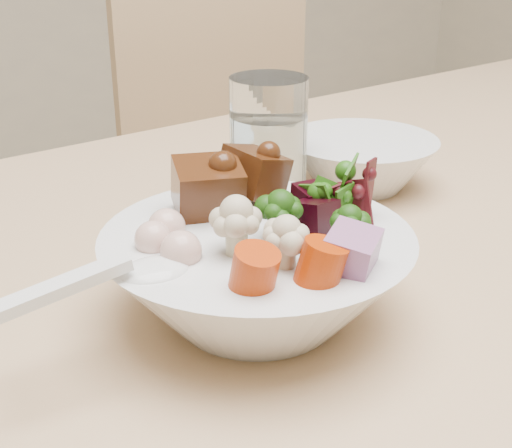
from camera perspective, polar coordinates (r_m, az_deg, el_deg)
name	(u,v)px	position (r m, az deg, el deg)	size (l,w,h in m)	color
dining_table	(504,265)	(0.86, 19.25, -3.08)	(1.84, 1.25, 0.80)	tan
chair_far	(241,198)	(1.50, -1.19, 2.07)	(0.45, 0.45, 0.94)	tan
food_bowl	(258,269)	(0.54, 0.19, -3.59)	(0.24, 0.24, 0.13)	silver
soup_spoon	(130,277)	(0.48, -10.02, -4.20)	(0.14, 0.04, 0.03)	silver
water_glass	(268,149)	(0.74, 1.00, 6.05)	(0.08, 0.08, 0.14)	white
side_bowl	(360,163)	(0.81, 8.34, 4.86)	(0.17, 0.17, 0.06)	silver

